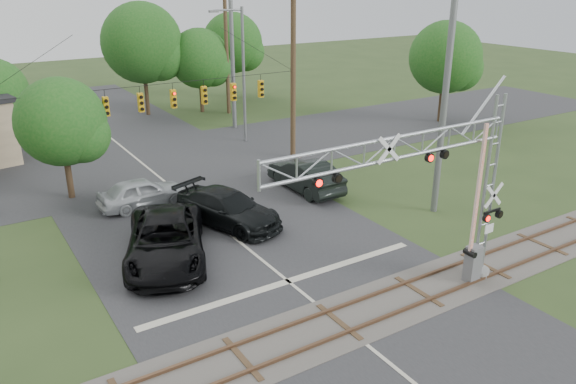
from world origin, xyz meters
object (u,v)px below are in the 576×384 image
crossing_gantry (434,185)px  pickup_black (166,240)px  sedan_silver (142,192)px  streetlight (241,69)px  traffic_signal_span (170,90)px  car_dark (228,208)px

crossing_gantry → pickup_black: size_ratio=1.54×
sedan_silver → streetlight: (10.78, 8.60, 4.72)m
sedan_silver → traffic_signal_span: bearing=-47.8°
crossing_gantry → sedan_silver: bearing=112.5°
crossing_gantry → pickup_black: (-7.43, 8.36, -3.77)m
streetlight → pickup_black: bearing=-127.9°
pickup_black → traffic_signal_span: bearing=87.9°
crossing_gantry → pickup_black: 11.81m
streetlight → crossing_gantry: bearing=-100.8°
crossing_gantry → traffic_signal_span: bearing=99.3°
traffic_signal_span → streetlight: bearing=35.4°
streetlight → sedan_silver: bearing=-141.4°
pickup_black → sedan_silver: pickup_black is taller
car_dark → crossing_gantry: bearing=-92.2°
crossing_gantry → sedan_silver: size_ratio=2.31×
pickup_black → car_dark: bearing=48.6°
crossing_gantry → streetlight: streetlight is taller
traffic_signal_span → car_dark: (-0.36, -7.94, -4.71)m
pickup_black → car_dark: 4.57m
car_dark → streetlight: size_ratio=0.61×
traffic_signal_span → sedan_silver: 6.64m
traffic_signal_span → car_dark: bearing=-92.6°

